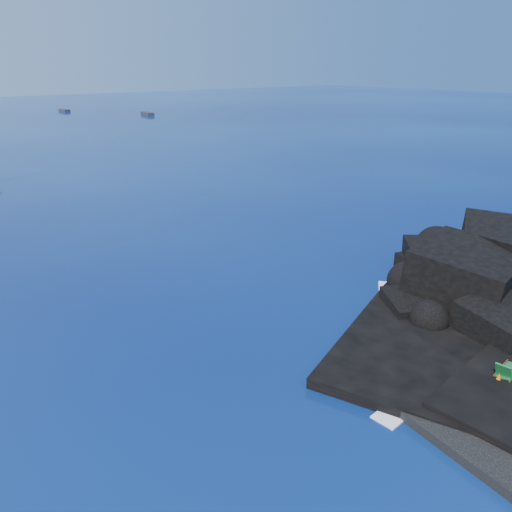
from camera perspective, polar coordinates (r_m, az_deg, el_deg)
The scene contains 8 objects.
ground at distance 17.32m, azimuth 22.09°, elevation -21.60°, with size 400.00×400.00×0.00m, color #030336.
surf_foam at distance 22.89m, azimuth 17.94°, elevation -9.67°, with size 10.00×8.00×0.06m, color white, non-canonical shape.
deck_chair at distance 21.10m, azimuth 26.99°, elevation -11.14°, with size 1.51×0.66×1.04m, color #156228, non-canonical shape.
towel at distance 19.28m, azimuth 23.28°, elevation -15.49°, with size 1.90×0.90×0.05m, color white.
sunbather at distance 19.20m, azimuth 23.34°, elevation -15.15°, with size 1.69×0.41×0.22m, color #E9B87A, non-canonical shape.
marker_cone at distance 20.63m, azimuth 25.96°, elevation -12.57°, with size 0.35×0.35×0.53m, color orange.
distant_boat_a at distance 138.79m, azimuth -21.05°, elevation 15.15°, with size 1.37×4.41×0.59m, color #27272C.
distant_boat_b at distance 123.57m, azimuth -12.29°, elevation 15.45°, with size 1.58×5.08×0.68m, color #242429.
Camera 1 is at (-11.90, -5.47, 11.34)m, focal length 35.00 mm.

